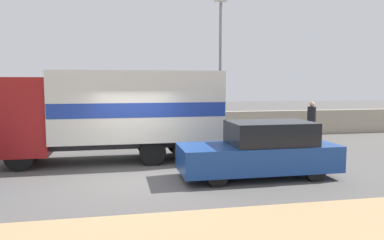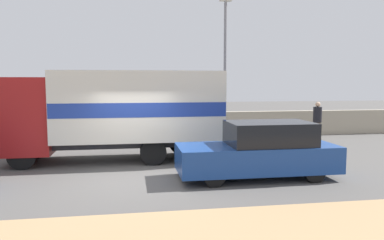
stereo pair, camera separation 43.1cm
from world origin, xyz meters
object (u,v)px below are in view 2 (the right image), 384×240
street_lamp (225,58)px  car_hatchback (260,151)px  box_truck (119,110)px  pedestrian (317,121)px

street_lamp → car_hatchback: (-0.77, -7.25, -3.12)m
box_truck → car_hatchback: (4.09, -3.10, -1.02)m
street_lamp → pedestrian: size_ratio=3.67×
box_truck → pedestrian: box_truck is taller
box_truck → pedestrian: 9.61m
street_lamp → pedestrian: street_lamp is taller
street_lamp → pedestrian: 5.26m
pedestrian → box_truck: bearing=-161.4°
street_lamp → pedestrian: (4.22, -1.10, -2.96)m
pedestrian → street_lamp: bearing=165.4°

